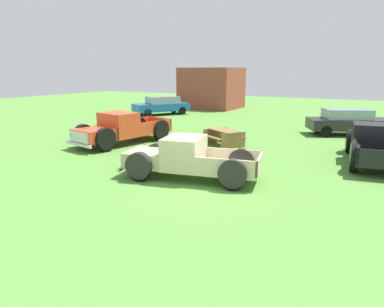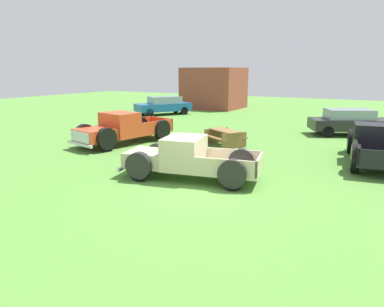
{
  "view_description": "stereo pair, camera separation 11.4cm",
  "coord_description": "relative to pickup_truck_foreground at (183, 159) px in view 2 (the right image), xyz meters",
  "views": [
    {
      "loc": [
        5.09,
        -9.75,
        3.68
      ],
      "look_at": [
        -0.68,
        0.66,
        0.9
      ],
      "focal_mm": 33.46,
      "sensor_mm": 36.0,
      "label": 1
    },
    {
      "loc": [
        5.19,
        -9.7,
        3.68
      ],
      "look_at": [
        -0.68,
        0.66,
        0.9
      ],
      "focal_mm": 33.46,
      "sensor_mm": 36.0,
      "label": 2
    }
  ],
  "objects": [
    {
      "name": "brick_pavilion",
      "position": [
        -9.48,
        21.8,
        1.26
      ],
      "size": [
        5.23,
        4.81,
        3.91
      ],
      "color": "brown",
      "rests_on": "ground_plane"
    },
    {
      "name": "pickup_truck_behind_right",
      "position": [
        -5.76,
        3.38,
        0.07
      ],
      "size": [
        2.96,
        5.56,
        1.62
      ],
      "color": "#D14723",
      "rests_on": "ground_plane"
    },
    {
      "name": "pickup_truck_behind_left",
      "position": [
        5.7,
        5.83,
        0.05
      ],
      "size": [
        2.64,
        5.34,
        1.57
      ],
      "color": "black",
      "rests_on": "ground_plane"
    },
    {
      "name": "pickup_truck_foreground",
      "position": [
        0.0,
        0.0,
        0.0
      ],
      "size": [
        5.02,
        2.68,
        1.46
      ],
      "color": "#C6B793",
      "rests_on": "ground_plane"
    },
    {
      "name": "sedan_distant_b",
      "position": [
        4.06,
        12.0,
        0.09
      ],
      "size": [
        4.85,
        3.64,
        1.5
      ],
      "color": "black",
      "rests_on": "ground_plane"
    },
    {
      "name": "picnic_table",
      "position": [
        -1.01,
        5.79,
        -0.2
      ],
      "size": [
        2.31,
        2.2,
        0.78
      ],
      "color": "olive",
      "rests_on": "ground_plane"
    },
    {
      "name": "sedan_distant_a",
      "position": [
        -10.77,
        14.82,
        0.1
      ],
      "size": [
        4.04,
        4.86,
        1.53
      ],
      "color": "#195699",
      "rests_on": "ground_plane"
    },
    {
      "name": "ground_plane",
      "position": [
        1.01,
        -0.59,
        -0.7
      ],
      "size": [
        80.0,
        80.0,
        0.0
      ],
      "primitive_type": "plane",
      "color": "#548C38"
    }
  ]
}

